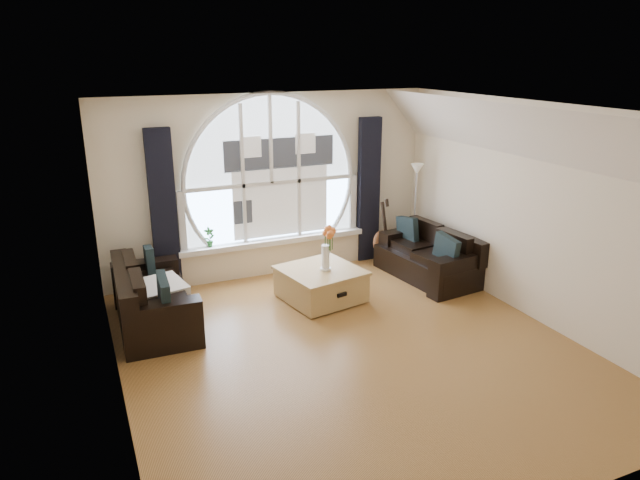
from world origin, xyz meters
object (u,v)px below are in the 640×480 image
(coffee_chest, at_px, (321,283))
(potted_plant, at_px, (209,237))
(sofa_right, at_px, (428,252))
(vase_flowers, at_px, (326,242))
(guitar, at_px, (382,230))
(sofa_left, at_px, (154,295))
(floor_lamp, at_px, (415,214))

(coffee_chest, height_order, potted_plant, potted_plant)
(sofa_right, bearing_deg, vase_flowers, 177.91)
(guitar, bearing_deg, vase_flowers, -157.27)
(vase_flowers, relative_size, guitar, 0.66)
(sofa_left, relative_size, potted_plant, 5.87)
(vase_flowers, bearing_deg, guitar, 35.74)
(sofa_left, bearing_deg, sofa_right, 1.25)
(sofa_left, bearing_deg, floor_lamp, 10.66)
(coffee_chest, height_order, vase_flowers, vase_flowers)
(vase_flowers, relative_size, potted_plant, 2.39)
(sofa_right, bearing_deg, floor_lamp, 68.17)
(sofa_right, bearing_deg, guitar, 99.49)
(sofa_left, height_order, coffee_chest, sofa_left)
(floor_lamp, height_order, guitar, floor_lamp)
(coffee_chest, height_order, guitar, guitar)
(coffee_chest, xyz_separation_m, vase_flowers, (0.05, -0.04, 0.59))
(floor_lamp, bearing_deg, coffee_chest, -158.03)
(floor_lamp, bearing_deg, vase_flowers, -156.48)
(sofa_right, height_order, floor_lamp, floor_lamp)
(sofa_left, height_order, potted_plant, potted_plant)
(sofa_left, relative_size, guitar, 1.62)
(potted_plant, bearing_deg, sofa_left, -131.57)
(vase_flowers, height_order, potted_plant, vase_flowers)
(floor_lamp, relative_size, potted_plant, 5.46)
(sofa_right, height_order, guitar, guitar)
(floor_lamp, xyz_separation_m, potted_plant, (-3.20, 0.43, -0.10))
(sofa_right, distance_m, potted_plant, 3.23)
(coffee_chest, relative_size, guitar, 0.93)
(sofa_left, height_order, floor_lamp, floor_lamp)
(coffee_chest, relative_size, floor_lamp, 0.62)
(guitar, bearing_deg, coffee_chest, -159.24)
(guitar, bearing_deg, sofa_left, -179.55)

